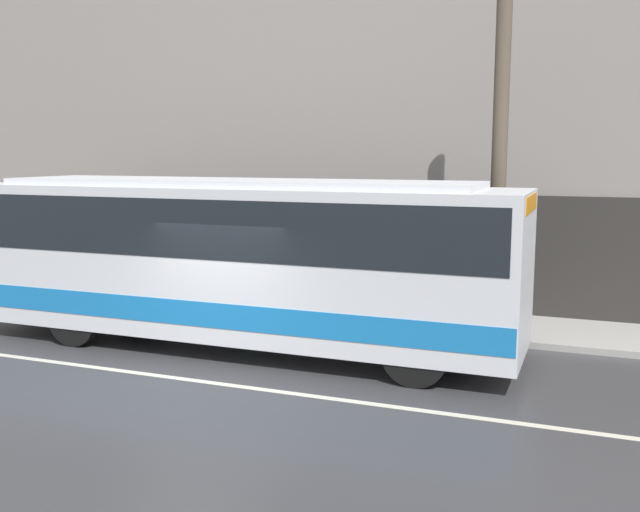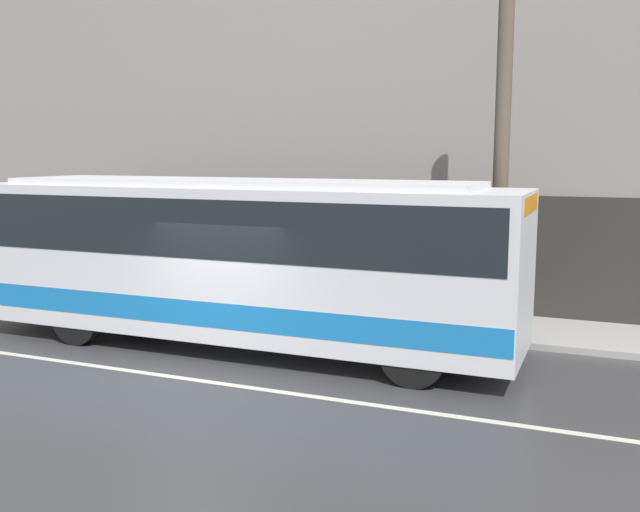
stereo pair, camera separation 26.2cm
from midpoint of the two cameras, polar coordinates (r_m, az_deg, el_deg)
The scene contains 7 objects.
ground_plane at distance 12.14m, azimuth -10.66°, elevation -9.77°, with size 60.00×60.00×0.00m, color #38383A.
sidewalk at distance 16.61m, azimuth -1.13°, elevation -4.47°, with size 60.00×2.42×0.13m.
building_facade at distance 17.69m, azimuth 0.56°, elevation 17.45°, with size 60.00×0.35×13.53m.
lane_stripe at distance 12.14m, azimuth -10.66°, elevation -9.75°, with size 54.00×0.14×0.01m.
transit_bus at distance 13.68m, azimuth -7.27°, elevation 0.17°, with size 10.78×2.49×3.23m.
utility_pole_near at distance 14.33m, azimuth 13.61°, elevation 6.71°, with size 0.30×0.30×6.53m.
pedestrian_waiting at distance 17.39m, azimuth -5.96°, elevation -1.38°, with size 0.36×0.36×1.52m.
Camera 1 is at (6.05, -9.82, 3.73)m, focal length 40.00 mm.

